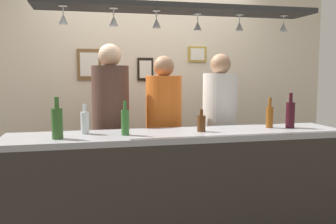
{
  "coord_description": "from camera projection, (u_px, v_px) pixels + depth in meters",
  "views": [
    {
      "loc": [
        -0.76,
        -3.19,
        1.52
      ],
      "look_at": [
        0.0,
        0.1,
        1.16
      ],
      "focal_mm": 40.06,
      "sensor_mm": 36.0,
      "label": 1
    }
  ],
  "objects": [
    {
      "name": "bottle_wine_dark_red",
      "position": [
        290.0,
        114.0,
        3.2
      ],
      "size": [
        0.08,
        0.08,
        0.3
      ],
      "color": "#380F19",
      "rests_on": "bar_counter"
    },
    {
      "name": "overhead_glass_rack",
      "position": [
        180.0,
        9.0,
        2.92
      ],
      "size": [
        2.2,
        0.36,
        0.04
      ],
      "primitive_type": "cube",
      "color": "black"
    },
    {
      "name": "person_middle_orange_shirt",
      "position": [
        163.0,
        126.0,
        3.58
      ],
      "size": [
        0.34,
        0.34,
        1.67
      ],
      "color": "#2D334C",
      "rests_on": "ground_plane"
    },
    {
      "name": "bottle_soda_clear",
      "position": [
        85.0,
        122.0,
        2.88
      ],
      "size": [
        0.06,
        0.06,
        0.23
      ],
      "color": "silver",
      "rests_on": "bar_counter"
    },
    {
      "name": "bottle_beer_amber_tall",
      "position": [
        270.0,
        116.0,
        3.2
      ],
      "size": [
        0.06,
        0.06,
        0.26
      ],
      "color": "brown",
      "rests_on": "bar_counter"
    },
    {
      "name": "picture_frame_upper_small",
      "position": [
        197.0,
        54.0,
        4.39
      ],
      "size": [
        0.22,
        0.02,
        0.18
      ],
      "color": "#B29338",
      "rests_on": "back_wall"
    },
    {
      "name": "back_wall",
      "position": [
        149.0,
        91.0,
        4.35
      ],
      "size": [
        4.4,
        0.06,
        2.6
      ],
      "primitive_type": "cube",
      "color": "beige",
      "rests_on": "ground_plane"
    },
    {
      "name": "hanging_wineglass_far_left",
      "position": [
        63.0,
        19.0,
        2.67
      ],
      "size": [
        0.07,
        0.07,
        0.13
      ],
      "color": "silver",
      "rests_on": "overhead_glass_rack"
    },
    {
      "name": "hanging_wineglass_left",
      "position": [
        114.0,
        20.0,
        2.76
      ],
      "size": [
        0.07,
        0.07,
        0.13
      ],
      "color": "silver",
      "rests_on": "overhead_glass_rack"
    },
    {
      "name": "bar_counter",
      "position": [
        186.0,
        180.0,
        2.86
      ],
      "size": [
        2.7,
        0.55,
        1.04
      ],
      "color": "#99999E",
      "rests_on": "ground_plane"
    },
    {
      "name": "person_right_white_patterned_shirt",
      "position": [
        220.0,
        122.0,
        3.71
      ],
      "size": [
        0.34,
        0.34,
        1.7
      ],
      "color": "#2D334C",
      "rests_on": "ground_plane"
    },
    {
      "name": "hanging_wineglass_center_left",
      "position": [
        156.0,
        23.0,
        2.88
      ],
      "size": [
        0.07,
        0.07,
        0.13
      ],
      "color": "silver",
      "rests_on": "overhead_glass_rack"
    },
    {
      "name": "bottle_champagne_green",
      "position": [
        57.0,
        122.0,
        2.66
      ],
      "size": [
        0.08,
        0.08,
        0.3
      ],
      "color": "#2D5623",
      "rests_on": "bar_counter"
    },
    {
      "name": "bottle_beer_brown_stubby",
      "position": [
        201.0,
        123.0,
        3.0
      ],
      "size": [
        0.07,
        0.07,
        0.18
      ],
      "color": "#512D14",
      "rests_on": "bar_counter"
    },
    {
      "name": "picture_frame_caricature",
      "position": [
        89.0,
        64.0,
        4.12
      ],
      "size": [
        0.26,
        0.02,
        0.34
      ],
      "color": "brown",
      "rests_on": "back_wall"
    },
    {
      "name": "hanging_wineglass_right",
      "position": [
        283.0,
        27.0,
        3.13
      ],
      "size": [
        0.07,
        0.07,
        0.13
      ],
      "color": "silver",
      "rests_on": "overhead_glass_rack"
    },
    {
      "name": "picture_frame_crest",
      "position": [
        145.0,
        69.0,
        4.27
      ],
      "size": [
        0.18,
        0.02,
        0.26
      ],
      "color": "black",
      "rests_on": "back_wall"
    },
    {
      "name": "hanging_wineglass_center_right",
      "position": [
        239.0,
        26.0,
        3.08
      ],
      "size": [
        0.07,
        0.07,
        0.13
      ],
      "color": "silver",
      "rests_on": "overhead_glass_rack"
    },
    {
      "name": "person_left_brown_shirt",
      "position": [
        111.0,
        120.0,
        3.46
      ],
      "size": [
        0.34,
        0.34,
        1.78
      ],
      "color": "#2D334C",
      "rests_on": "ground_plane"
    },
    {
      "name": "hanging_wineglass_center",
      "position": [
        198.0,
        25.0,
        3.03
      ],
      "size": [
        0.07,
        0.07,
        0.13
      ],
      "color": "silver",
      "rests_on": "overhead_glass_rack"
    },
    {
      "name": "bottle_beer_green_import",
      "position": [
        125.0,
        121.0,
        2.83
      ],
      "size": [
        0.06,
        0.06,
        0.26
      ],
      "color": "#336B2D",
      "rests_on": "bar_counter"
    }
  ]
}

